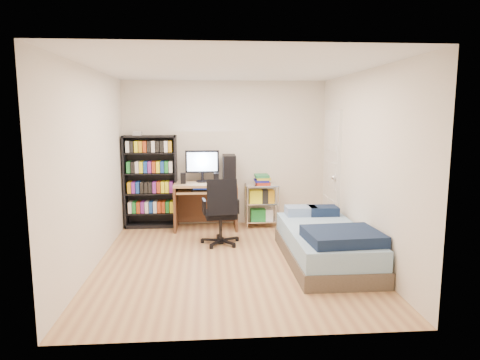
{
  "coord_description": "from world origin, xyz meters",
  "views": [
    {
      "loc": [
        -0.31,
        -5.46,
        1.93
      ],
      "look_at": [
        0.14,
        0.4,
        1.03
      ],
      "focal_mm": 32.0,
      "sensor_mm": 36.0,
      "label": 1
    }
  ],
  "objects": [
    {
      "name": "computer_desk",
      "position": [
        -0.24,
        1.7,
        0.72
      ],
      "size": [
        1.05,
        0.61,
        1.33
      ],
      "color": "#A38353",
      "rests_on": "room"
    },
    {
      "name": "room",
      "position": [
        0.0,
        0.0,
        1.25
      ],
      "size": [
        3.58,
        4.08,
        2.58
      ],
      "color": "tan",
      "rests_on": "ground"
    },
    {
      "name": "media_shelf",
      "position": [
        -1.28,
        1.84,
        0.81
      ],
      "size": [
        0.89,
        0.3,
        1.64
      ],
      "color": "black",
      "rests_on": "room"
    },
    {
      "name": "bed",
      "position": [
        1.23,
        -0.15,
        0.25
      ],
      "size": [
        1.01,
        2.01,
        0.57
      ],
      "color": "brown",
      "rests_on": "room"
    },
    {
      "name": "office_chair",
      "position": [
        -0.12,
        0.73,
        0.32
      ],
      "size": [
        0.66,
        0.66,
        1.01
      ],
      "rotation": [
        0.0,
        0.0,
        0.1
      ],
      "color": "black",
      "rests_on": "room"
    },
    {
      "name": "wire_cart",
      "position": [
        0.62,
        1.74,
        0.59
      ],
      "size": [
        0.56,
        0.41,
        0.91
      ],
      "rotation": [
        0.0,
        0.0,
        -0.0
      ],
      "color": "white",
      "rests_on": "room"
    },
    {
      "name": "door",
      "position": [
        1.72,
        1.35,
        1.0
      ],
      "size": [
        0.12,
        0.8,
        2.0
      ],
      "color": "silver",
      "rests_on": "room"
    }
  ]
}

